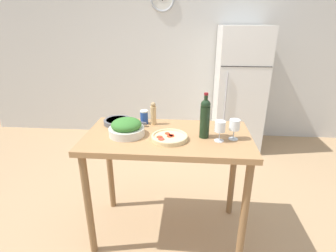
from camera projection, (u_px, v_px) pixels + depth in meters
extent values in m
plane|color=tan|center=(168.00, 229.00, 2.39)|extent=(14.00, 14.00, 0.00)
cube|color=silver|center=(180.00, 54.00, 4.02)|extent=(6.40, 0.06, 2.60)
cube|color=silver|center=(239.00, 90.00, 3.74)|extent=(0.65, 0.71, 1.72)
cube|color=black|center=(247.00, 67.00, 3.27)|extent=(0.63, 0.01, 0.01)
cylinder|color=#B2B2B7|center=(225.00, 102.00, 3.45)|extent=(0.02, 0.02, 0.78)
cube|color=#A87A4C|center=(168.00, 137.00, 2.05)|extent=(1.29, 0.69, 0.04)
cylinder|color=olive|center=(88.00, 206.00, 2.01)|extent=(0.06, 0.06, 0.90)
cylinder|color=olive|center=(244.00, 215.00, 1.92)|extent=(0.06, 0.06, 0.90)
cylinder|color=olive|center=(110.00, 168.00, 2.54)|extent=(0.06, 0.06, 0.90)
cylinder|color=olive|center=(233.00, 173.00, 2.45)|extent=(0.06, 0.06, 0.90)
cylinder|color=black|center=(205.00, 122.00, 1.96)|extent=(0.07, 0.07, 0.24)
sphere|color=black|center=(206.00, 104.00, 1.91)|extent=(0.07, 0.07, 0.07)
cylinder|color=black|center=(206.00, 100.00, 1.90)|extent=(0.03, 0.03, 0.07)
cylinder|color=maroon|center=(206.00, 94.00, 1.88)|extent=(0.03, 0.03, 0.02)
cylinder|color=silver|center=(219.00, 141.00, 1.94)|extent=(0.07, 0.07, 0.00)
cylinder|color=silver|center=(219.00, 136.00, 1.93)|extent=(0.01, 0.01, 0.07)
cylinder|color=white|center=(220.00, 126.00, 1.90)|extent=(0.08, 0.08, 0.08)
cylinder|color=maroon|center=(220.00, 130.00, 1.91)|extent=(0.07, 0.07, 0.03)
cylinder|color=silver|center=(233.00, 139.00, 1.97)|extent=(0.07, 0.07, 0.00)
cylinder|color=silver|center=(234.00, 134.00, 1.95)|extent=(0.01, 0.01, 0.07)
cylinder|color=white|center=(235.00, 125.00, 1.93)|extent=(0.08, 0.08, 0.08)
cylinder|color=maroon|center=(234.00, 129.00, 1.94)|extent=(0.07, 0.07, 0.01)
cylinder|color=tan|center=(153.00, 116.00, 2.22)|extent=(0.05, 0.05, 0.16)
sphere|color=tan|center=(153.00, 104.00, 2.19)|extent=(0.04, 0.04, 0.04)
cylinder|color=silver|center=(127.00, 131.00, 2.03)|extent=(0.28, 0.28, 0.06)
ellipsoid|color=#38752D|center=(126.00, 125.00, 2.01)|extent=(0.23, 0.23, 0.10)
cylinder|color=#DBC189|center=(170.00, 138.00, 1.96)|extent=(0.27, 0.27, 0.02)
torus|color=#DBC189|center=(170.00, 136.00, 1.95)|extent=(0.27, 0.27, 0.02)
cylinder|color=red|center=(160.00, 137.00, 1.94)|extent=(0.05, 0.05, 0.01)
cylinder|color=red|center=(167.00, 133.00, 2.00)|extent=(0.04, 0.04, 0.01)
cylinder|color=red|center=(171.00, 135.00, 1.97)|extent=(0.04, 0.04, 0.01)
cylinder|color=red|center=(170.00, 136.00, 1.95)|extent=(0.05, 0.05, 0.01)
cylinder|color=red|center=(161.00, 139.00, 1.90)|extent=(0.05, 0.05, 0.01)
cylinder|color=#E93E1E|center=(172.00, 136.00, 1.95)|extent=(0.03, 0.03, 0.01)
cylinder|color=#284CA3|center=(144.00, 118.00, 2.25)|extent=(0.07, 0.07, 0.11)
cylinder|color=white|center=(144.00, 111.00, 2.23)|extent=(0.07, 0.07, 0.01)
cylinder|color=#56565B|center=(118.00, 122.00, 2.26)|extent=(0.24, 0.24, 0.04)
cylinder|color=#2F2F32|center=(118.00, 121.00, 2.26)|extent=(0.19, 0.19, 0.03)
cube|color=#56565B|center=(138.00, 123.00, 2.21)|extent=(0.14, 0.05, 0.02)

